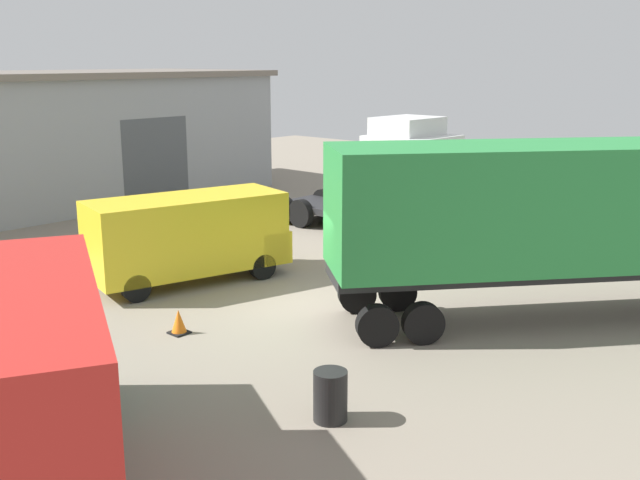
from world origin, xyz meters
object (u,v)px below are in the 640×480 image
object	(u,v)px
oil_drum	(330,396)
traffic_cone	(179,323)
box_truck_teal	(4,381)
tractor_unit_white	(398,182)
delivery_van_yellow	(193,235)
container_trailer_green	(592,208)

from	to	relation	value
oil_drum	traffic_cone	world-z (taller)	oil_drum
box_truck_teal	oil_drum	world-z (taller)	box_truck_teal
traffic_cone	tractor_unit_white	bearing A→B (deg)	10.06
delivery_van_yellow	traffic_cone	world-z (taller)	delivery_van_yellow
oil_drum	traffic_cone	distance (m)	5.26
container_trailer_green	delivery_van_yellow	bearing A→B (deg)	154.75
delivery_van_yellow	traffic_cone	bearing A→B (deg)	-119.12
oil_drum	tractor_unit_white	bearing A→B (deg)	31.64
box_truck_teal	delivery_van_yellow	bearing A→B (deg)	-23.92
tractor_unit_white	container_trailer_green	xyz separation A→B (m)	(-3.57, -8.09, 0.70)
traffic_cone	box_truck_teal	bearing A→B (deg)	-146.40
oil_drum	traffic_cone	size ratio (longest dim) A/B	1.60
delivery_van_yellow	box_truck_teal	xyz separation A→B (m)	(-8.38, -6.66, 0.56)
box_truck_teal	traffic_cone	xyz separation A→B (m)	(5.58, 3.71, -1.61)
tractor_unit_white	container_trailer_green	distance (m)	8.87
box_truck_teal	tractor_unit_white	bearing A→B (deg)	-43.39
delivery_van_yellow	oil_drum	distance (m)	8.95
oil_drum	container_trailer_green	bearing A→B (deg)	-7.15
tractor_unit_white	traffic_cone	size ratio (longest dim) A/B	12.13
delivery_van_yellow	traffic_cone	xyz separation A→B (m)	(-2.79, -2.95, -1.04)
delivery_van_yellow	tractor_unit_white	bearing A→B (deg)	6.76
delivery_van_yellow	box_truck_teal	size ratio (longest dim) A/B	0.75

